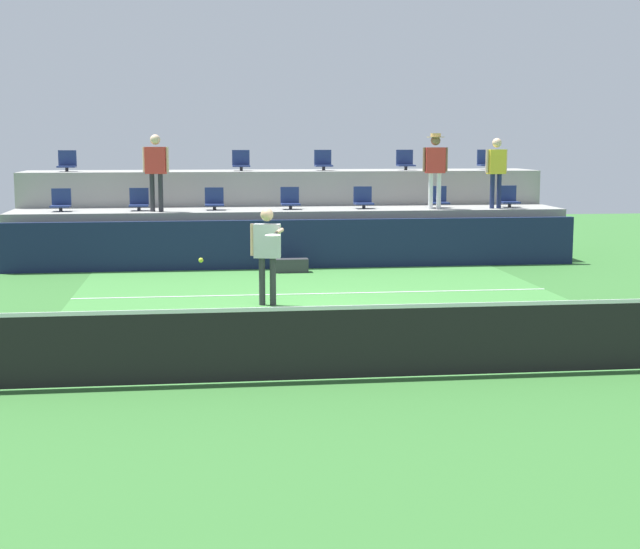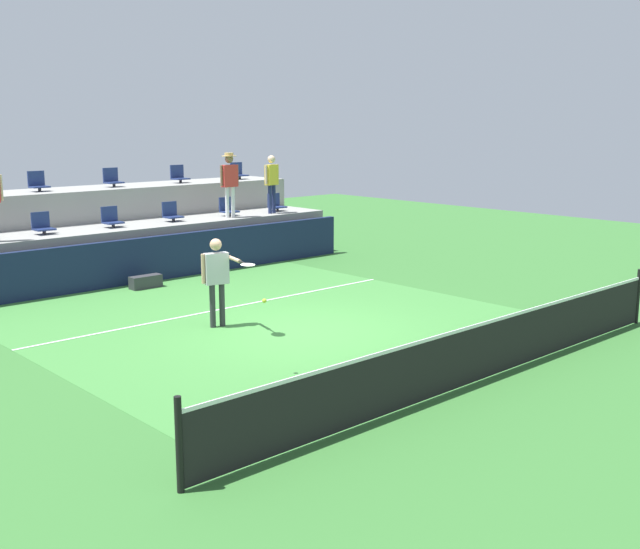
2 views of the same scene
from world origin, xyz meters
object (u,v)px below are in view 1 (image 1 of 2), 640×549
(stadium_chair_lower_mid_right, at_px, (363,199))
(stadium_chair_lower_mid_left, at_px, (214,201))
(stadium_chair_lower_right, at_px, (438,199))
(spectator_in_grey, at_px, (496,166))
(stadium_chair_upper_right, at_px, (405,162))
(equipment_bag, at_px, (291,266))
(spectator_in_white, at_px, (156,165))
(stadium_chair_lower_far_left, at_px, (61,202))
(stadium_chair_upper_left, at_px, (155,162))
(stadium_chair_lower_left, at_px, (139,201))
(stadium_chair_lower_center, at_px, (290,200))
(stadium_chair_upper_mid_left, at_px, (241,162))
(spectator_with_hat, at_px, (435,162))
(stadium_chair_upper_far_left, at_px, (67,163))
(tennis_player, at_px, (267,246))
(stadium_chair_upper_mid_right, at_px, (323,162))
(stadium_chair_lower_far_right, at_px, (509,198))
(tennis_ball, at_px, (201,260))
(stadium_chair_upper_far_right, at_px, (486,161))

(stadium_chair_lower_mid_right, bearing_deg, stadium_chair_lower_mid_left, 180.00)
(stadium_chair_lower_right, relative_size, spectator_in_grey, 0.31)
(stadium_chair_upper_right, xyz_separation_m, equipment_bag, (-3.34, -3.67, -2.16))
(spectator_in_white, bearing_deg, stadium_chair_lower_mid_left, 16.25)
(stadium_chair_lower_far_left, distance_m, stadium_chair_upper_left, 2.87)
(stadium_chair_lower_mid_left, bearing_deg, stadium_chair_lower_left, 180.00)
(stadium_chair_lower_center, relative_size, stadium_chair_lower_right, 1.00)
(stadium_chair_lower_center, xyz_separation_m, stadium_chair_upper_mid_left, (-1.07, 1.80, 0.85))
(stadium_chair_lower_far_left, bearing_deg, stadium_chair_upper_left, 41.04)
(stadium_chair_lower_right, distance_m, spectator_in_grey, 1.57)
(spectator_with_hat, bearing_deg, stadium_chair_upper_left, 161.78)
(stadium_chair_lower_left, bearing_deg, spectator_in_grey, -2.61)
(stadium_chair_upper_far_left, bearing_deg, tennis_player, -60.52)
(spectator_in_grey, relative_size, equipment_bag, 2.19)
(stadium_chair_lower_left, bearing_deg, tennis_player, -66.84)
(stadium_chair_lower_right, bearing_deg, spectator_with_hat, -116.49)
(stadium_chair_upper_right, bearing_deg, stadium_chair_lower_center, -150.36)
(stadium_chair_upper_mid_left, xyz_separation_m, stadium_chair_upper_mid_right, (2.10, 0.00, 0.00))
(stadium_chair_lower_far_right, height_order, spectator_with_hat, spectator_with_hat)
(stadium_chair_upper_mid_left, distance_m, stadium_chair_upper_right, 4.24)
(stadium_chair_upper_mid_right, xyz_separation_m, tennis_player, (-2.00, -7.76, -1.27))
(stadium_chair_lower_mid_right, distance_m, stadium_chair_upper_right, 2.44)
(tennis_ball, bearing_deg, spectator_with_hat, 56.76)
(stadium_chair_lower_right, bearing_deg, spectator_in_grey, -16.43)
(stadium_chair_lower_left, xyz_separation_m, stadium_chair_upper_mid_left, (2.45, 1.80, 0.85))
(spectator_in_white, relative_size, spectator_in_grey, 1.05)
(stadium_chair_upper_left, distance_m, tennis_ball, 10.74)
(stadium_chair_lower_far_right, xyz_separation_m, stadium_chair_upper_far_right, (-0.03, 1.80, 0.85))
(stadium_chair_lower_right, bearing_deg, stadium_chair_lower_far_right, 0.00)
(stadium_chair_lower_far_left, height_order, tennis_ball, stadium_chair_lower_far_left)
(stadium_chair_upper_mid_left, height_order, tennis_player, stadium_chair_upper_mid_left)
(spectator_with_hat, distance_m, equipment_bag, 4.46)
(spectator_in_grey, bearing_deg, stadium_chair_lower_center, 175.52)
(stadium_chair_lower_far_left, distance_m, stadium_chair_upper_far_right, 10.80)
(stadium_chair_lower_center, bearing_deg, stadium_chair_upper_mid_right, 60.38)
(stadium_chair_lower_right, xyz_separation_m, stadium_chair_upper_right, (-0.43, 1.80, 0.85))
(stadium_chair_upper_mid_left, xyz_separation_m, spectator_in_grey, (5.97, -2.18, -0.06))
(stadium_chair_lower_far_right, relative_size, stadium_chair_upper_mid_left, 1.00)
(stadium_chair_lower_left, height_order, stadium_chair_upper_left, stadium_chair_upper_left)
(stadium_chair_lower_mid_left, distance_m, stadium_chair_upper_right, 5.34)
(stadium_chair_upper_left, height_order, spectator_with_hat, spectator_with_hat)
(stadium_chair_lower_far_left, height_order, stadium_chair_lower_right, same)
(equipment_bag, bearing_deg, stadium_chair_upper_left, 129.71)
(equipment_bag, bearing_deg, stadium_chair_upper_mid_right, 71.90)
(stadium_chair_lower_mid_left, xyz_separation_m, equipment_bag, (1.61, -1.87, -1.31))
(stadium_chair_upper_mid_left, distance_m, spectator_with_hat, 4.98)
(stadium_chair_lower_left, relative_size, tennis_player, 0.30)
(stadium_chair_upper_mid_right, bearing_deg, stadium_chair_upper_far_right, 0.00)
(stadium_chair_upper_far_left, height_order, tennis_ball, stadium_chair_upper_far_left)
(stadium_chair_lower_center, xyz_separation_m, stadium_chair_upper_far_right, (5.32, 1.80, 0.85))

